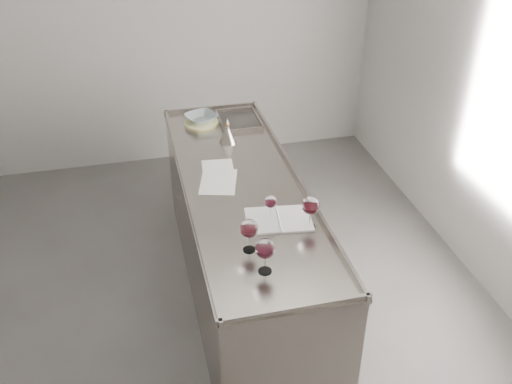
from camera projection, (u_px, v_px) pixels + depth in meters
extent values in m
cube|color=#4E4B49|center=(181.00, 335.00, 3.85)|extent=(4.50, 5.00, 0.02)
cube|color=#9F9C9A|center=(135.00, 23.00, 5.15)|extent=(4.50, 0.02, 2.80)
cube|color=gray|center=(243.00, 243.00, 3.94)|extent=(0.75, 2.40, 0.92)
cube|color=gray|center=(242.00, 185.00, 3.69)|extent=(0.77, 2.42, 0.02)
cube|color=gray|center=(296.00, 309.00, 2.70)|extent=(0.77, 0.02, 0.03)
cube|color=gray|center=(211.00, 108.00, 4.65)|extent=(0.77, 0.02, 0.03)
cube|color=gray|center=(186.00, 189.00, 3.61)|extent=(0.02, 2.42, 0.03)
cube|color=gray|center=(296.00, 175.00, 3.75)|extent=(0.02, 2.42, 0.03)
cube|color=#595654|center=(239.00, 122.00, 4.48)|extent=(0.30, 0.38, 0.01)
cylinder|color=white|center=(249.00, 249.00, 3.11)|extent=(0.07, 0.07, 0.00)
cylinder|color=white|center=(249.00, 242.00, 3.08)|extent=(0.01, 0.01, 0.09)
ellipsoid|color=white|center=(249.00, 228.00, 3.03)|extent=(0.10, 0.10, 0.10)
cylinder|color=#36070D|center=(249.00, 232.00, 3.04)|extent=(0.07, 0.07, 0.02)
cylinder|color=white|center=(265.00, 271.00, 2.95)|extent=(0.07, 0.07, 0.00)
cylinder|color=white|center=(265.00, 263.00, 2.93)|extent=(0.01, 0.01, 0.10)
ellipsoid|color=white|center=(265.00, 249.00, 2.88)|extent=(0.10, 0.10, 0.11)
cylinder|color=#330611|center=(265.00, 252.00, 2.89)|extent=(0.07, 0.07, 0.02)
cylinder|color=white|center=(309.00, 226.00, 3.29)|extent=(0.07, 0.07, 0.00)
cylinder|color=white|center=(310.00, 219.00, 3.26)|extent=(0.01, 0.01, 0.10)
ellipsoid|color=white|center=(311.00, 205.00, 3.21)|extent=(0.10, 0.10, 0.11)
cylinder|color=#36070E|center=(310.00, 209.00, 3.22)|extent=(0.07, 0.07, 0.02)
cylinder|color=white|center=(270.00, 217.00, 3.37)|extent=(0.06, 0.06, 0.00)
cylinder|color=white|center=(270.00, 211.00, 3.35)|extent=(0.01, 0.01, 0.07)
ellipsoid|color=white|center=(271.00, 202.00, 3.31)|extent=(0.07, 0.07, 0.08)
cylinder|color=#350711|center=(271.00, 204.00, 3.32)|extent=(0.05, 0.05, 0.02)
cube|color=silver|center=(262.00, 220.00, 3.33)|extent=(0.22, 0.29, 0.01)
cube|color=silver|center=(295.00, 218.00, 3.35)|extent=(0.22, 0.29, 0.01)
cylinder|color=white|center=(279.00, 219.00, 3.34)|extent=(0.05, 0.27, 0.01)
cube|color=white|center=(218.00, 170.00, 3.83)|extent=(0.24, 0.32, 0.00)
cube|color=silver|center=(218.00, 182.00, 3.70)|extent=(0.30, 0.37, 0.00)
cylinder|color=beige|center=(201.00, 123.00, 4.43)|extent=(0.32, 0.32, 0.02)
imported|color=gray|center=(201.00, 118.00, 4.41)|extent=(0.30, 0.30, 0.06)
cone|color=gray|center=(228.00, 136.00, 4.15)|extent=(0.13, 0.13, 0.11)
cylinder|color=gray|center=(227.00, 127.00, 4.11)|extent=(0.02, 0.02, 0.03)
cylinder|color=#B06430|center=(227.00, 124.00, 4.10)|extent=(0.03, 0.03, 0.01)
cone|color=gray|center=(227.00, 121.00, 4.08)|extent=(0.02, 0.02, 0.04)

